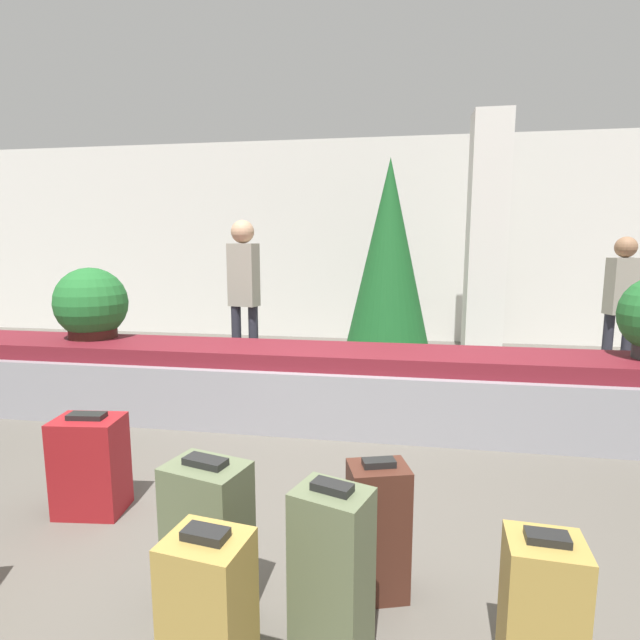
{
  "coord_description": "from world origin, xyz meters",
  "views": [
    {
      "loc": [
        0.71,
        -2.6,
        1.58
      ],
      "look_at": [
        0.0,
        1.61,
        0.92
      ],
      "focal_mm": 28.0,
      "sensor_mm": 36.0,
      "label": 1
    }
  ],
  "objects_px": {
    "suitcase_2": "(542,609)",
    "traveler_1": "(621,297)",
    "suitcase_1": "(209,633)",
    "pillar": "(486,241)",
    "potted_plant_0": "(91,305)",
    "traveler_0": "(244,285)",
    "suitcase_4": "(378,530)",
    "decorated_tree": "(389,259)",
    "suitcase_0": "(90,465)",
    "suitcase_6": "(332,578)",
    "suitcase_7": "(208,539)"
  },
  "relations": [
    {
      "from": "suitcase_7",
      "to": "suitcase_4",
      "type": "bearing_deg",
      "value": 33.47
    },
    {
      "from": "suitcase_2",
      "to": "decorated_tree",
      "type": "distance_m",
      "value": 4.7
    },
    {
      "from": "potted_plant_0",
      "to": "traveler_1",
      "type": "relative_size",
      "value": 0.41
    },
    {
      "from": "suitcase_2",
      "to": "suitcase_4",
      "type": "xyz_separation_m",
      "value": [
        -0.61,
        0.34,
        0.04
      ]
    },
    {
      "from": "suitcase_2",
      "to": "traveler_0",
      "type": "height_order",
      "value": "traveler_0"
    },
    {
      "from": "suitcase_2",
      "to": "suitcase_7",
      "type": "xyz_separation_m",
      "value": [
        -1.31,
        0.11,
        0.07
      ]
    },
    {
      "from": "suitcase_1",
      "to": "traveler_1",
      "type": "distance_m",
      "value": 5.55
    },
    {
      "from": "traveler_0",
      "to": "decorated_tree",
      "type": "xyz_separation_m",
      "value": [
        1.57,
        0.91,
        0.27
      ]
    },
    {
      "from": "suitcase_2",
      "to": "potted_plant_0",
      "type": "bearing_deg",
      "value": 146.62
    },
    {
      "from": "decorated_tree",
      "to": "suitcase_1",
      "type": "bearing_deg",
      "value": -94.67
    },
    {
      "from": "potted_plant_0",
      "to": "suitcase_6",
      "type": "bearing_deg",
      "value": -44.39
    },
    {
      "from": "traveler_0",
      "to": "traveler_1",
      "type": "relative_size",
      "value": 1.11
    },
    {
      "from": "suitcase_4",
      "to": "traveler_1",
      "type": "height_order",
      "value": "traveler_1"
    },
    {
      "from": "suitcase_1",
      "to": "traveler_1",
      "type": "xyz_separation_m",
      "value": [
        2.98,
        4.64,
        0.64
      ]
    },
    {
      "from": "suitcase_2",
      "to": "suitcase_7",
      "type": "height_order",
      "value": "suitcase_7"
    },
    {
      "from": "traveler_0",
      "to": "suitcase_0",
      "type": "bearing_deg",
      "value": -76.96
    },
    {
      "from": "suitcase_6",
      "to": "decorated_tree",
      "type": "bearing_deg",
      "value": 108.32
    },
    {
      "from": "pillar",
      "to": "suitcase_2",
      "type": "bearing_deg",
      "value": -95.81
    },
    {
      "from": "suitcase_2",
      "to": "pillar",
      "type": "bearing_deg",
      "value": 87.58
    },
    {
      "from": "pillar",
      "to": "potted_plant_0",
      "type": "height_order",
      "value": "pillar"
    },
    {
      "from": "traveler_1",
      "to": "decorated_tree",
      "type": "bearing_deg",
      "value": -22.41
    },
    {
      "from": "suitcase_2",
      "to": "traveler_0",
      "type": "relative_size",
      "value": 0.31
    },
    {
      "from": "suitcase_0",
      "to": "suitcase_6",
      "type": "relative_size",
      "value": 0.83
    },
    {
      "from": "suitcase_2",
      "to": "traveler_1",
      "type": "bearing_deg",
      "value": 69.71
    },
    {
      "from": "traveler_0",
      "to": "potted_plant_0",
      "type": "bearing_deg",
      "value": -126.63
    },
    {
      "from": "traveler_0",
      "to": "decorated_tree",
      "type": "height_order",
      "value": "decorated_tree"
    },
    {
      "from": "suitcase_7",
      "to": "traveler_1",
      "type": "distance_m",
      "value": 5.27
    },
    {
      "from": "suitcase_0",
      "to": "potted_plant_0",
      "type": "height_order",
      "value": "potted_plant_0"
    },
    {
      "from": "suitcase_4",
      "to": "suitcase_6",
      "type": "bearing_deg",
      "value": -126.97
    },
    {
      "from": "suitcase_2",
      "to": "traveler_1",
      "type": "distance_m",
      "value": 4.71
    },
    {
      "from": "suitcase_0",
      "to": "suitcase_4",
      "type": "relative_size",
      "value": 0.94
    },
    {
      "from": "pillar",
      "to": "suitcase_7",
      "type": "relative_size",
      "value": 4.54
    },
    {
      "from": "suitcase_7",
      "to": "traveler_0",
      "type": "distance_m",
      "value": 3.72
    },
    {
      "from": "suitcase_2",
      "to": "decorated_tree",
      "type": "height_order",
      "value": "decorated_tree"
    },
    {
      "from": "pillar",
      "to": "suitcase_0",
      "type": "xyz_separation_m",
      "value": [
        -2.83,
        -4.31,
        -1.31
      ]
    },
    {
      "from": "suitcase_2",
      "to": "suitcase_6",
      "type": "bearing_deg",
      "value": -171.71
    },
    {
      "from": "suitcase_0",
      "to": "traveler_1",
      "type": "xyz_separation_m",
      "value": [
        4.18,
        3.49,
        0.69
      ]
    },
    {
      "from": "suitcase_1",
      "to": "suitcase_2",
      "type": "xyz_separation_m",
      "value": [
        1.11,
        0.38,
        -0.07
      ]
    },
    {
      "from": "suitcase_2",
      "to": "potted_plant_0",
      "type": "relative_size",
      "value": 0.84
    },
    {
      "from": "decorated_tree",
      "to": "pillar",
      "type": "bearing_deg",
      "value": 24.53
    },
    {
      "from": "traveler_0",
      "to": "decorated_tree",
      "type": "bearing_deg",
      "value": 43.58
    },
    {
      "from": "pillar",
      "to": "suitcase_4",
      "type": "relative_size",
      "value": 4.96
    },
    {
      "from": "pillar",
      "to": "potted_plant_0",
      "type": "distance_m",
      "value": 4.75
    },
    {
      "from": "suitcase_1",
      "to": "decorated_tree",
      "type": "height_order",
      "value": "decorated_tree"
    },
    {
      "from": "suitcase_0",
      "to": "suitcase_6",
      "type": "xyz_separation_m",
      "value": [
        1.55,
        -0.83,
        0.06
      ]
    },
    {
      "from": "potted_plant_0",
      "to": "decorated_tree",
      "type": "height_order",
      "value": "decorated_tree"
    },
    {
      "from": "suitcase_4",
      "to": "suitcase_6",
      "type": "height_order",
      "value": "suitcase_6"
    },
    {
      "from": "suitcase_7",
      "to": "potted_plant_0",
      "type": "relative_size",
      "value": 1.04
    },
    {
      "from": "suitcase_0",
      "to": "suitcase_7",
      "type": "distance_m",
      "value": 1.2
    },
    {
      "from": "traveler_0",
      "to": "traveler_1",
      "type": "height_order",
      "value": "traveler_0"
    }
  ]
}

